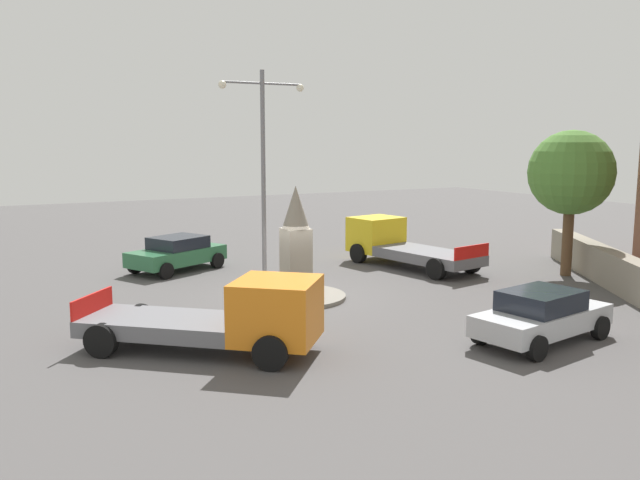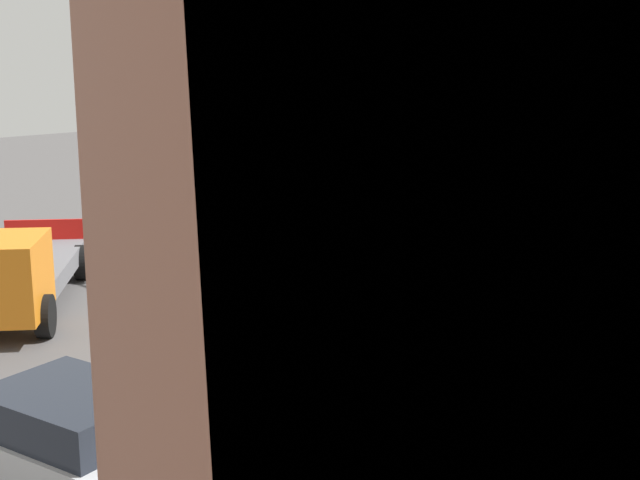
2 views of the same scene
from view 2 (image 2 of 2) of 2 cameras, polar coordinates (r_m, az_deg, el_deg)
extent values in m
plane|color=#4F4C4C|center=(18.45, -1.46, -4.67)|extent=(80.00, 80.00, 0.00)
cylinder|color=gray|center=(18.43, -1.46, -4.47)|extent=(3.36, 3.36, 0.13)
cube|color=gray|center=(18.34, -1.47, -3.47)|extent=(1.28, 1.28, 0.54)
cube|color=gray|center=(18.06, -1.49, -0.02)|extent=(0.84, 0.84, 1.72)
cone|color=gray|center=(17.79, -1.52, 4.93)|extent=(0.92, 0.92, 1.43)
cylinder|color=slate|center=(19.49, 2.87, 7.83)|extent=(0.16, 0.16, 7.74)
cube|color=#B7BABF|center=(11.27, -15.47, -13.34)|extent=(4.34, 2.36, 0.56)
cube|color=#1E232D|center=(11.12, -15.93, -10.70)|extent=(2.24, 1.87, 0.52)
cylinder|color=black|center=(11.00, -6.84, -15.26)|extent=(0.67, 0.33, 0.64)
cylinder|color=black|center=(12.89, -16.83, -11.43)|extent=(0.67, 0.33, 0.64)
cube|color=#2D6B42|center=(24.59, 5.86, 1.08)|extent=(4.37, 3.41, 0.60)
cube|color=#1E232D|center=(24.47, 6.11, 2.31)|extent=(2.56, 2.42, 0.49)
cylinder|color=black|center=(24.08, 2.16, 0.16)|extent=(0.67, 0.48, 0.64)
cylinder|color=black|center=(25.83, 3.24, 0.99)|extent=(0.67, 0.48, 0.64)
cylinder|color=black|center=(23.52, 8.70, -0.27)|extent=(0.67, 0.48, 0.64)
cylinder|color=black|center=(25.31, 9.34, 0.61)|extent=(0.67, 0.48, 0.64)
cube|color=red|center=(13.83, 19.14, -6.51)|extent=(1.97, 0.41, 0.50)
cylinder|color=black|center=(19.25, 20.03, -3.41)|extent=(0.43, 0.88, 0.84)
cylinder|color=black|center=(15.07, 15.95, -7.44)|extent=(0.43, 0.88, 0.84)
cube|color=slate|center=(20.63, -18.64, -1.70)|extent=(4.38, 4.14, 0.41)
cube|color=red|center=(22.44, -17.64, 0.66)|extent=(1.28, 1.49, 0.50)
cylinder|color=black|center=(17.50, -17.61, -4.78)|extent=(0.82, 0.76, 0.84)
cylinder|color=black|center=(21.62, -15.38, -1.42)|extent=(0.82, 0.76, 0.84)
camera|label=1|loc=(23.03, -64.78, 4.99)|focal=36.91mm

